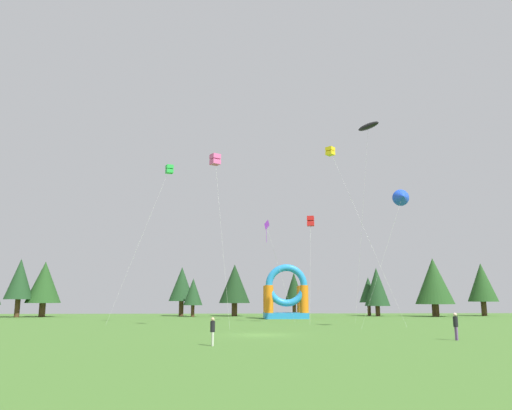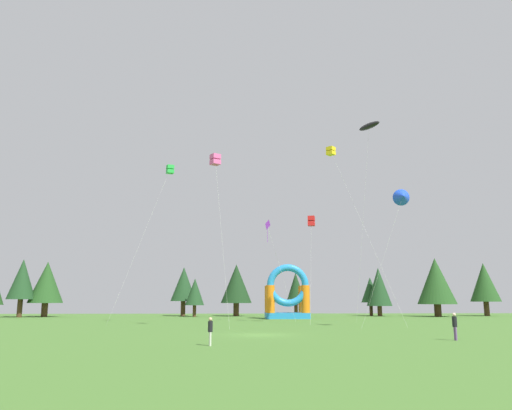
{
  "view_description": "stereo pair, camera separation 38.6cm",
  "coord_description": "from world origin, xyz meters",
  "px_view_note": "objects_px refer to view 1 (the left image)",
  "views": [
    {
      "loc": [
        -2.61,
        -39.78,
        2.72
      ],
      "look_at": [
        0.0,
        8.24,
        11.87
      ],
      "focal_mm": 34.9,
      "sensor_mm": 36.0,
      "label": 1
    },
    {
      "loc": [
        -2.22,
        -39.8,
        2.72
      ],
      "look_at": [
        0.0,
        8.24,
        11.87
      ],
      "focal_mm": 34.9,
      "sensor_mm": 36.0,
      "label": 2
    }
  ],
  "objects_px": {
    "person_midfield": "(456,324)",
    "kite_green_box": "(169,170)",
    "kite_blue_delta": "(402,197)",
    "kite_yellow_box": "(330,152)",
    "kite_black_parafoil": "(368,126)",
    "kite_pink_box": "(215,160)",
    "kite_purple_diamond": "(266,226)",
    "person_far_side": "(213,329)",
    "kite_red_box": "(311,221)",
    "inflatable_yellow_castle": "(286,298)"
  },
  "relations": [
    {
      "from": "kite_green_box",
      "to": "inflatable_yellow_castle",
      "type": "distance_m",
      "value": 26.52
    },
    {
      "from": "kite_pink_box",
      "to": "kite_red_box",
      "type": "xyz_separation_m",
      "value": [
        11.18,
        8.86,
        -4.88
      ]
    },
    {
      "from": "kite_green_box",
      "to": "kite_red_box",
      "type": "height_order",
      "value": "kite_green_box"
    },
    {
      "from": "kite_green_box",
      "to": "inflatable_yellow_castle",
      "type": "height_order",
      "value": "kite_green_box"
    },
    {
      "from": "kite_pink_box",
      "to": "kite_blue_delta",
      "type": "distance_m",
      "value": 19.04
    },
    {
      "from": "kite_red_box",
      "to": "kite_pink_box",
      "type": "bearing_deg",
      "value": -141.6
    },
    {
      "from": "kite_blue_delta",
      "to": "person_midfield",
      "type": "height_order",
      "value": "kite_blue_delta"
    },
    {
      "from": "kite_green_box",
      "to": "kite_pink_box",
      "type": "bearing_deg",
      "value": -54.79
    },
    {
      "from": "kite_green_box",
      "to": "kite_yellow_box",
      "type": "height_order",
      "value": "kite_yellow_box"
    },
    {
      "from": "kite_yellow_box",
      "to": "kite_black_parafoil",
      "type": "bearing_deg",
      "value": 15.18
    },
    {
      "from": "person_far_side",
      "to": "person_midfield",
      "type": "bearing_deg",
      "value": -92.2
    },
    {
      "from": "kite_green_box",
      "to": "kite_pink_box",
      "type": "height_order",
      "value": "kite_green_box"
    },
    {
      "from": "kite_blue_delta",
      "to": "person_far_side",
      "type": "xyz_separation_m",
      "value": [
        -17.87,
        -16.25,
        -11.63
      ]
    },
    {
      "from": "kite_yellow_box",
      "to": "kite_red_box",
      "type": "distance_m",
      "value": 8.54
    },
    {
      "from": "kite_red_box",
      "to": "person_far_side",
      "type": "xyz_separation_m",
      "value": [
        -10.61,
        -27.38,
        -10.9
      ]
    },
    {
      "from": "kite_red_box",
      "to": "kite_yellow_box",
      "type": "bearing_deg",
      "value": -54.49
    },
    {
      "from": "kite_blue_delta",
      "to": "kite_yellow_box",
      "type": "bearing_deg",
      "value": 122.27
    },
    {
      "from": "kite_pink_box",
      "to": "person_midfield",
      "type": "distance_m",
      "value": 27.69
    },
    {
      "from": "person_midfield",
      "to": "kite_green_box",
      "type": "bearing_deg",
      "value": -137.14
    },
    {
      "from": "kite_black_parafoil",
      "to": "person_far_side",
      "type": "bearing_deg",
      "value": -124.28
    },
    {
      "from": "kite_black_parafoil",
      "to": "inflatable_yellow_castle",
      "type": "bearing_deg",
      "value": 117.35
    },
    {
      "from": "kite_black_parafoil",
      "to": "person_midfield",
      "type": "height_order",
      "value": "kite_black_parafoil"
    },
    {
      "from": "kite_yellow_box",
      "to": "person_midfield",
      "type": "height_order",
      "value": "kite_yellow_box"
    },
    {
      "from": "kite_yellow_box",
      "to": "person_far_side",
      "type": "bearing_deg",
      "value": -117.24
    },
    {
      "from": "kite_pink_box",
      "to": "kite_yellow_box",
      "type": "xyz_separation_m",
      "value": [
        13.2,
        6.02,
        2.91
      ]
    },
    {
      "from": "kite_pink_box",
      "to": "kite_black_parafoil",
      "type": "relative_size",
      "value": 0.72
    },
    {
      "from": "kite_red_box",
      "to": "person_midfield",
      "type": "distance_m",
      "value": 27.05
    },
    {
      "from": "kite_pink_box",
      "to": "person_far_side",
      "type": "distance_m",
      "value": 24.34
    },
    {
      "from": "kite_black_parafoil",
      "to": "person_far_side",
      "type": "distance_m",
      "value": 38.51
    },
    {
      "from": "kite_pink_box",
      "to": "kite_yellow_box",
      "type": "distance_m",
      "value": 14.8
    },
    {
      "from": "kite_purple_diamond",
      "to": "inflatable_yellow_castle",
      "type": "bearing_deg",
      "value": 70.93
    },
    {
      "from": "kite_purple_diamond",
      "to": "kite_black_parafoil",
      "type": "xyz_separation_m",
      "value": [
        12.04,
        -5.81,
        11.44
      ]
    },
    {
      "from": "kite_green_box",
      "to": "kite_purple_diamond",
      "type": "xyz_separation_m",
      "value": [
        11.82,
        5.22,
        -5.85
      ]
    },
    {
      "from": "inflatable_yellow_castle",
      "to": "kite_pink_box",
      "type": "bearing_deg",
      "value": -112.52
    },
    {
      "from": "kite_blue_delta",
      "to": "kite_red_box",
      "type": "bearing_deg",
      "value": 123.12
    },
    {
      "from": "kite_green_box",
      "to": "kite_red_box",
      "type": "xyz_separation_m",
      "value": [
        16.81,
        0.89,
        -5.88
      ]
    },
    {
      "from": "kite_green_box",
      "to": "kite_blue_delta",
      "type": "xyz_separation_m",
      "value": [
        24.07,
        -10.24,
        -5.14
      ]
    },
    {
      "from": "kite_red_box",
      "to": "kite_purple_diamond",
      "type": "distance_m",
      "value": 6.61
    },
    {
      "from": "kite_pink_box",
      "to": "kite_blue_delta",
      "type": "xyz_separation_m",
      "value": [
        18.44,
        -2.27,
        -4.15
      ]
    },
    {
      "from": "kite_green_box",
      "to": "kite_yellow_box",
      "type": "distance_m",
      "value": 19.03
    },
    {
      "from": "kite_pink_box",
      "to": "kite_black_parafoil",
      "type": "height_order",
      "value": "kite_black_parafoil"
    },
    {
      "from": "kite_black_parafoil",
      "to": "kite_blue_delta",
      "type": "bearing_deg",
      "value": -88.75
    },
    {
      "from": "kite_pink_box",
      "to": "kite_red_box",
      "type": "distance_m",
      "value": 15.08
    },
    {
      "from": "kite_pink_box",
      "to": "person_midfield",
      "type": "bearing_deg",
      "value": -41.95
    },
    {
      "from": "kite_pink_box",
      "to": "kite_black_parafoil",
      "type": "distance_m",
      "value": 20.74
    },
    {
      "from": "kite_pink_box",
      "to": "kite_purple_diamond",
      "type": "height_order",
      "value": "kite_pink_box"
    },
    {
      "from": "kite_red_box",
      "to": "person_midfield",
      "type": "bearing_deg",
      "value": -76.49
    },
    {
      "from": "kite_green_box",
      "to": "kite_pink_box",
      "type": "distance_m",
      "value": 9.81
    },
    {
      "from": "kite_purple_diamond",
      "to": "kite_black_parafoil",
      "type": "height_order",
      "value": "kite_black_parafoil"
    },
    {
      "from": "kite_pink_box",
      "to": "person_midfield",
      "type": "relative_size",
      "value": 9.5
    }
  ]
}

